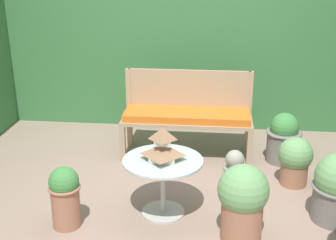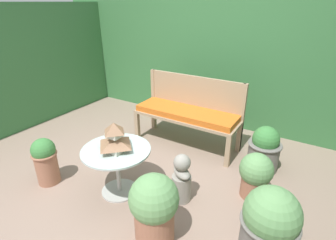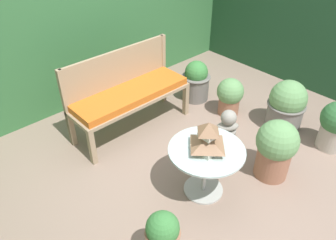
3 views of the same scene
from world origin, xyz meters
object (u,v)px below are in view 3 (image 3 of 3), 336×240
(garden_bench, at_px, (131,96))
(patio_table, at_px, (206,158))
(potted_plant_hedge_corner, at_px, (196,81))
(potted_plant_table_far, at_px, (336,124))
(garden_bust, at_px, (227,132))
(potted_plant_bench_right, at_px, (230,96))
(potted_plant_table_near, at_px, (286,105))
(potted_plant_path_edge, at_px, (276,148))
(potted_plant_bench_left, at_px, (163,239))
(pagoda_birdhouse, at_px, (208,138))

(garden_bench, relative_size, patio_table, 2.07)
(potted_plant_hedge_corner, distance_m, potted_plant_table_far, 1.85)
(garden_bust, distance_m, potted_plant_hedge_corner, 1.18)
(patio_table, relative_size, potted_plant_table_far, 1.20)
(potted_plant_bench_right, bearing_deg, patio_table, -150.86)
(potted_plant_table_near, bearing_deg, potted_plant_hedge_corner, 104.87)
(patio_table, xyz_separation_m, potted_plant_path_edge, (0.69, -0.32, -0.07))
(potted_plant_table_near, bearing_deg, potted_plant_bench_left, -171.53)
(garden_bust, height_order, potted_plant_table_far, potted_plant_table_far)
(garden_bench, xyz_separation_m, potted_plant_table_far, (1.47, -1.85, -0.14))
(potted_plant_bench_right, bearing_deg, potted_plant_path_edge, -119.22)
(pagoda_birdhouse, height_order, potted_plant_bench_left, pagoda_birdhouse)
(garden_bench, xyz_separation_m, potted_plant_bench_left, (-0.94, -1.61, -0.17))
(potted_plant_bench_left, bearing_deg, pagoda_birdhouse, 20.07)
(potted_plant_bench_left, bearing_deg, potted_plant_table_far, -5.84)
(patio_table, xyz_separation_m, pagoda_birdhouse, (0.00, 0.00, 0.24))
(garden_bust, distance_m, potted_plant_path_edge, 0.58)
(garden_bench, distance_m, potted_plant_path_edge, 1.73)
(pagoda_birdhouse, bearing_deg, garden_bench, 84.53)
(potted_plant_bench_left, bearing_deg, potted_plant_path_edge, -1.05)
(potted_plant_path_edge, distance_m, potted_plant_bench_right, 1.19)
(pagoda_birdhouse, bearing_deg, potted_plant_hedge_corner, 46.10)
(potted_plant_path_edge, bearing_deg, potted_plant_bench_left, 178.95)
(potted_plant_bench_left, relative_size, potted_plant_table_near, 0.88)
(potted_plant_table_far, relative_size, potted_plant_table_near, 0.94)
(pagoda_birdhouse, height_order, potted_plant_bench_right, pagoda_birdhouse)
(patio_table, height_order, potted_plant_path_edge, potted_plant_path_edge)
(potted_plant_bench_right, bearing_deg, garden_bench, 152.36)
(potted_plant_path_edge, relative_size, potted_plant_table_near, 1.04)
(garden_bench, height_order, potted_plant_table_far, potted_plant_table_far)
(garden_bench, distance_m, garden_bust, 1.20)
(potted_plant_table_far, height_order, potted_plant_table_near, potted_plant_table_near)
(garden_bench, distance_m, potted_plant_bench_right, 1.31)
(garden_bust, relative_size, potted_plant_bench_left, 0.98)
(garden_bench, xyz_separation_m, potted_plant_path_edge, (0.57, -1.63, -0.11))
(pagoda_birdhouse, bearing_deg, potted_plant_table_far, -18.83)
(potted_plant_hedge_corner, distance_m, potted_plant_table_near, 1.26)
(garden_bench, height_order, patio_table, garden_bench)
(potted_plant_hedge_corner, bearing_deg, potted_plant_table_far, -78.61)
(pagoda_birdhouse, distance_m, potted_plant_table_near, 1.59)
(potted_plant_bench_right, bearing_deg, potted_plant_table_far, -75.62)
(pagoda_birdhouse, distance_m, potted_plant_bench_right, 1.51)
(potted_plant_bench_right, height_order, potted_plant_table_near, potted_plant_table_near)
(pagoda_birdhouse, bearing_deg, patio_table, 0.00)
(potted_plant_bench_left, bearing_deg, patio_table, 20.07)
(patio_table, relative_size, potted_plant_bench_right, 1.41)
(garden_bench, relative_size, potted_plant_bench_left, 2.66)
(pagoda_birdhouse, xyz_separation_m, garden_bust, (0.64, 0.25, -0.41))
(garden_bench, xyz_separation_m, pagoda_birdhouse, (-0.13, -1.31, 0.20))
(patio_table, distance_m, potted_plant_path_edge, 0.77)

